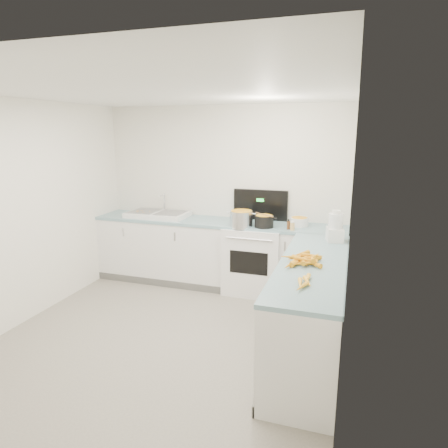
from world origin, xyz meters
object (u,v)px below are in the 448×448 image
(mixing_bowl, at_px, (299,222))
(spice_jar, at_px, (292,226))
(food_processor, at_px, (335,228))
(sink, at_px, (158,214))
(stove, at_px, (255,257))
(extract_bottle, at_px, (288,225))
(steel_pot, at_px, (241,219))
(black_pot, at_px, (264,222))

(mixing_bowl, height_order, spice_jar, mixing_bowl)
(food_processor, bearing_deg, spice_jar, 145.43)
(sink, distance_m, food_processor, 2.57)
(stove, height_order, extract_bottle, stove)
(sink, height_order, steel_pot, sink)
(stove, height_order, spice_jar, stove)
(steel_pot, bearing_deg, black_pot, 4.25)
(stove, xyz_separation_m, food_processor, (1.05, -0.56, 0.62))
(spice_jar, height_order, food_processor, food_processor)
(sink, relative_size, steel_pot, 2.85)
(steel_pot, distance_m, mixing_bowl, 0.76)
(black_pot, relative_size, spice_jar, 2.45)
(stove, xyz_separation_m, extract_bottle, (0.47, -0.16, 0.52))
(stove, distance_m, sink, 1.54)
(sink, height_order, black_pot, sink)
(extract_bottle, bearing_deg, mixing_bowl, 65.99)
(sink, distance_m, black_pot, 1.61)
(steel_pot, bearing_deg, extract_bottle, 0.67)
(stove, distance_m, spice_jar, 0.76)
(stove, relative_size, spice_jar, 13.68)
(stove, height_order, steel_pot, stove)
(stove, xyz_separation_m, sink, (-1.45, 0.02, 0.50))
(food_processor, bearing_deg, sink, 166.99)
(extract_bottle, height_order, food_processor, food_processor)
(spice_jar, bearing_deg, extract_bottle, 146.07)
(stove, distance_m, mixing_bowl, 0.78)
(black_pot, relative_size, food_processor, 0.69)
(sink, xyz_separation_m, extract_bottle, (1.92, -0.18, 0.01))
(steel_pot, height_order, black_pot, steel_pot)
(spice_jar, relative_size, food_processor, 0.28)
(black_pot, distance_m, extract_bottle, 0.32)
(stove, distance_m, food_processor, 1.34)
(black_pot, height_order, food_processor, food_processor)
(mixing_bowl, relative_size, extract_bottle, 2.26)
(sink, relative_size, spice_jar, 8.65)
(black_pot, height_order, mixing_bowl, black_pot)
(sink, xyz_separation_m, spice_jar, (1.97, -0.21, 0.01))
(stove, bearing_deg, extract_bottle, -19.07)
(black_pot, relative_size, extract_bottle, 2.33)
(mixing_bowl, bearing_deg, spice_jar, -100.05)
(black_pot, xyz_separation_m, mixing_bowl, (0.42, 0.22, -0.01))
(stove, relative_size, food_processor, 3.84)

